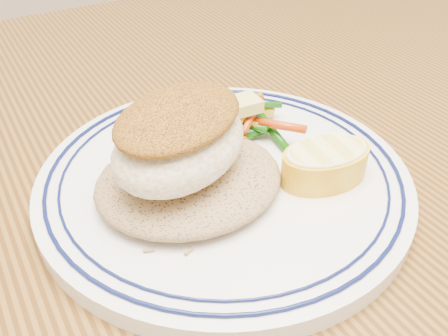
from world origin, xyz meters
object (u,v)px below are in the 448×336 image
fish_fillet (179,138)px  vegetable_pile (233,122)px  dining_table (199,249)px  lemon_wedge (325,162)px  plate (224,179)px  rice_pilaf (189,176)px

fish_fillet → vegetable_pile: fish_fillet is taller
dining_table → lemon_wedge: bearing=-48.8°
plate → vegetable_pile: bearing=51.5°
dining_table → fish_fillet: bearing=-127.3°
fish_fillet → vegetable_pile: bearing=34.0°
rice_pilaf → fish_fillet: (-0.01, 0.00, 0.04)m
dining_table → vegetable_pile: vegetable_pile is taller
vegetable_pile → lemon_wedge: bearing=-72.4°
dining_table → plate: bearing=-78.8°
vegetable_pile → lemon_wedge: 0.09m
vegetable_pile → dining_table: bearing=-169.0°
fish_fillet → rice_pilaf: bearing=-0.0°
rice_pilaf → lemon_wedge: same height
dining_table → plate: (0.01, -0.04, 0.11)m
dining_table → lemon_wedge: (0.07, -0.08, 0.13)m
rice_pilaf → dining_table: bearing=58.1°
rice_pilaf → vegetable_pile: 0.08m
dining_table → rice_pilaf: 0.13m
fish_fillet → lemon_wedge: size_ratio=1.79×
plate → fish_fillet: bearing=-171.6°
rice_pilaf → lemon_wedge: 0.10m
plate → fish_fillet: fish_fillet is taller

